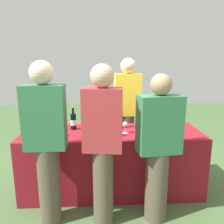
{
  "coord_description": "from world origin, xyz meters",
  "views": [
    {
      "loc": [
        -0.15,
        -2.68,
        1.65
      ],
      "look_at": [
        0.0,
        0.0,
        1.04
      ],
      "focal_mm": 35.92,
      "sensor_mm": 36.0,
      "label": 1
    }
  ],
  "objects_px": {
    "wine_bottle_3": "(145,119)",
    "wine_glass_3": "(117,129)",
    "wine_glass_0": "(57,128)",
    "server_pouring": "(127,109)",
    "guest_2": "(158,146)",
    "guest_0": "(46,140)",
    "guest_1": "(103,142)",
    "menu_board": "(159,131)",
    "wine_bottle_2": "(120,120)",
    "wine_bottle_1": "(87,121)",
    "wine_bottle_0": "(73,121)",
    "wine_glass_5": "(176,127)",
    "wine_glass_4": "(125,125)",
    "wine_bottle_4": "(158,118)",
    "wine_glass_1": "(90,125)",
    "wine_glass_2": "(111,128)"
  },
  "relations": [
    {
      "from": "guest_2",
      "to": "wine_bottle_4",
      "type": "bearing_deg",
      "value": 68.98
    },
    {
      "from": "wine_bottle_2",
      "to": "guest_0",
      "type": "bearing_deg",
      "value": -137.33
    },
    {
      "from": "wine_bottle_2",
      "to": "wine_bottle_3",
      "type": "relative_size",
      "value": 1.03
    },
    {
      "from": "wine_bottle_0",
      "to": "menu_board",
      "type": "height_order",
      "value": "wine_bottle_0"
    },
    {
      "from": "wine_bottle_4",
      "to": "guest_0",
      "type": "distance_m",
      "value": 1.5
    },
    {
      "from": "wine_bottle_0",
      "to": "wine_glass_1",
      "type": "xyz_separation_m",
      "value": [
        0.22,
        -0.21,
        0.0
      ]
    },
    {
      "from": "guest_1",
      "to": "menu_board",
      "type": "xyz_separation_m",
      "value": [
        0.99,
        1.58,
        -0.42
      ]
    },
    {
      "from": "guest_1",
      "to": "wine_glass_1",
      "type": "bearing_deg",
      "value": 111.82
    },
    {
      "from": "wine_bottle_2",
      "to": "wine_bottle_0",
      "type": "bearing_deg",
      "value": -177.68
    },
    {
      "from": "wine_bottle_4",
      "to": "wine_glass_3",
      "type": "distance_m",
      "value": 0.67
    },
    {
      "from": "wine_bottle_3",
      "to": "wine_bottle_4",
      "type": "relative_size",
      "value": 0.98
    },
    {
      "from": "wine_glass_5",
      "to": "wine_glass_0",
      "type": "bearing_deg",
      "value": 179.76
    },
    {
      "from": "wine_bottle_0",
      "to": "guest_2",
      "type": "bearing_deg",
      "value": -37.74
    },
    {
      "from": "wine_bottle_3",
      "to": "guest_1",
      "type": "distance_m",
      "value": 0.96
    },
    {
      "from": "wine_glass_1",
      "to": "wine_glass_2",
      "type": "distance_m",
      "value": 0.27
    },
    {
      "from": "wine_bottle_3",
      "to": "wine_glass_0",
      "type": "bearing_deg",
      "value": -163.63
    },
    {
      "from": "wine_bottle_1",
      "to": "guest_2",
      "type": "bearing_deg",
      "value": -44.14
    },
    {
      "from": "wine_bottle_0",
      "to": "wine_glass_5",
      "type": "relative_size",
      "value": 2.13
    },
    {
      "from": "server_pouring",
      "to": "guest_2",
      "type": "height_order",
      "value": "server_pouring"
    },
    {
      "from": "server_pouring",
      "to": "wine_glass_5",
      "type": "bearing_deg",
      "value": 117.75
    },
    {
      "from": "wine_glass_1",
      "to": "server_pouring",
      "type": "bearing_deg",
      "value": 54.18
    },
    {
      "from": "wine_glass_5",
      "to": "wine_glass_1",
      "type": "bearing_deg",
      "value": 174.95
    },
    {
      "from": "wine_glass_3",
      "to": "server_pouring",
      "type": "bearing_deg",
      "value": 75.6
    },
    {
      "from": "guest_0",
      "to": "wine_glass_2",
      "type": "bearing_deg",
      "value": 31.19
    },
    {
      "from": "wine_bottle_1",
      "to": "wine_glass_4",
      "type": "bearing_deg",
      "value": -24.15
    },
    {
      "from": "wine_bottle_1",
      "to": "wine_glass_1",
      "type": "distance_m",
      "value": 0.23
    },
    {
      "from": "guest_0",
      "to": "guest_1",
      "type": "bearing_deg",
      "value": -5.17
    },
    {
      "from": "wine_bottle_0",
      "to": "wine_glass_2",
      "type": "height_order",
      "value": "wine_bottle_0"
    },
    {
      "from": "wine_bottle_0",
      "to": "wine_glass_3",
      "type": "height_order",
      "value": "wine_bottle_0"
    },
    {
      "from": "wine_bottle_4",
      "to": "wine_glass_3",
      "type": "bearing_deg",
      "value": -148.03
    },
    {
      "from": "wine_glass_1",
      "to": "guest_1",
      "type": "relative_size",
      "value": 0.09
    },
    {
      "from": "wine_glass_5",
      "to": "menu_board",
      "type": "height_order",
      "value": "menu_board"
    },
    {
      "from": "wine_glass_3",
      "to": "guest_2",
      "type": "relative_size",
      "value": 0.09
    },
    {
      "from": "wine_glass_1",
      "to": "wine_glass_2",
      "type": "bearing_deg",
      "value": -22.28
    },
    {
      "from": "wine_glass_3",
      "to": "wine_glass_2",
      "type": "bearing_deg",
      "value": 174.92
    },
    {
      "from": "wine_glass_3",
      "to": "menu_board",
      "type": "distance_m",
      "value": 1.47
    },
    {
      "from": "wine_bottle_2",
      "to": "server_pouring",
      "type": "relative_size",
      "value": 0.19
    },
    {
      "from": "wine_bottle_1",
      "to": "menu_board",
      "type": "bearing_deg",
      "value": 34.36
    },
    {
      "from": "guest_2",
      "to": "menu_board",
      "type": "height_order",
      "value": "guest_2"
    },
    {
      "from": "wine_bottle_2",
      "to": "wine_glass_4",
      "type": "bearing_deg",
      "value": -78.94
    },
    {
      "from": "wine_glass_3",
      "to": "guest_2",
      "type": "height_order",
      "value": "guest_2"
    },
    {
      "from": "wine_glass_4",
      "to": "server_pouring",
      "type": "relative_size",
      "value": 0.08
    },
    {
      "from": "wine_bottle_3",
      "to": "wine_glass_3",
      "type": "height_order",
      "value": "wine_bottle_3"
    },
    {
      "from": "guest_1",
      "to": "wine_bottle_2",
      "type": "bearing_deg",
      "value": 79.83
    },
    {
      "from": "wine_bottle_1",
      "to": "wine_bottle_3",
      "type": "height_order",
      "value": "wine_bottle_3"
    },
    {
      "from": "wine_glass_1",
      "to": "wine_glass_3",
      "type": "xyz_separation_m",
      "value": [
        0.32,
        -0.11,
        -0.02
      ]
    },
    {
      "from": "wine_glass_4",
      "to": "wine_glass_5",
      "type": "distance_m",
      "value": 0.61
    },
    {
      "from": "wine_bottle_2",
      "to": "guest_2",
      "type": "relative_size",
      "value": 0.21
    },
    {
      "from": "wine_bottle_3",
      "to": "wine_glass_5",
      "type": "xyz_separation_m",
      "value": [
        0.31,
        -0.32,
        -0.01
      ]
    },
    {
      "from": "wine_glass_0",
      "to": "server_pouring",
      "type": "height_order",
      "value": "server_pouring"
    }
  ]
}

